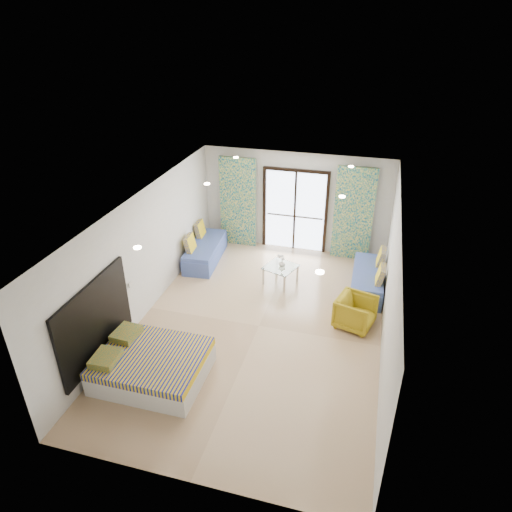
% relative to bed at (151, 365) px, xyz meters
% --- Properties ---
extents(floor, '(5.00, 7.50, 0.01)m').
position_rel_bed_xyz_m(floor, '(1.48, 1.97, -0.27)').
color(floor, tan).
rests_on(floor, ground).
extents(ceiling, '(5.00, 7.50, 0.01)m').
position_rel_bed_xyz_m(ceiling, '(1.48, 1.97, 2.43)').
color(ceiling, silver).
rests_on(ceiling, ground).
extents(wall_back, '(5.00, 0.01, 2.70)m').
position_rel_bed_xyz_m(wall_back, '(1.48, 5.72, 1.08)').
color(wall_back, silver).
rests_on(wall_back, ground).
extents(wall_front, '(5.00, 0.01, 2.70)m').
position_rel_bed_xyz_m(wall_front, '(1.48, -1.78, 1.08)').
color(wall_front, silver).
rests_on(wall_front, ground).
extents(wall_left, '(0.01, 7.50, 2.70)m').
position_rel_bed_xyz_m(wall_left, '(-1.02, 1.97, 1.08)').
color(wall_left, silver).
rests_on(wall_left, ground).
extents(wall_right, '(0.01, 7.50, 2.70)m').
position_rel_bed_xyz_m(wall_right, '(3.98, 1.97, 1.08)').
color(wall_right, silver).
rests_on(wall_right, ground).
extents(balcony_door, '(1.76, 0.08, 2.28)m').
position_rel_bed_xyz_m(balcony_door, '(1.48, 5.69, 0.99)').
color(balcony_door, black).
rests_on(balcony_door, floor).
extents(balcony_rail, '(1.52, 0.03, 0.04)m').
position_rel_bed_xyz_m(balcony_rail, '(1.48, 5.70, 0.68)').
color(balcony_rail, '#595451').
rests_on(balcony_rail, balcony_door).
extents(curtain_left, '(1.00, 0.10, 2.50)m').
position_rel_bed_xyz_m(curtain_left, '(-0.07, 5.54, 0.98)').
color(curtain_left, beige).
rests_on(curtain_left, floor).
extents(curtain_right, '(1.00, 0.10, 2.50)m').
position_rel_bed_xyz_m(curtain_right, '(3.03, 5.54, 0.98)').
color(curtain_right, beige).
rests_on(curtain_right, floor).
extents(downlight_a, '(0.12, 0.12, 0.02)m').
position_rel_bed_xyz_m(downlight_a, '(0.08, -0.03, 2.40)').
color(downlight_a, '#FFE0B2').
rests_on(downlight_a, ceiling).
extents(downlight_b, '(0.12, 0.12, 0.02)m').
position_rel_bed_xyz_m(downlight_b, '(2.88, -0.03, 2.40)').
color(downlight_b, '#FFE0B2').
rests_on(downlight_b, ceiling).
extents(downlight_c, '(0.12, 0.12, 0.02)m').
position_rel_bed_xyz_m(downlight_c, '(0.08, 2.97, 2.40)').
color(downlight_c, '#FFE0B2').
rests_on(downlight_c, ceiling).
extents(downlight_d, '(0.12, 0.12, 0.02)m').
position_rel_bed_xyz_m(downlight_d, '(2.88, 2.97, 2.40)').
color(downlight_d, '#FFE0B2').
rests_on(downlight_d, ceiling).
extents(downlight_e, '(0.12, 0.12, 0.02)m').
position_rel_bed_xyz_m(downlight_e, '(0.08, 4.97, 2.40)').
color(downlight_e, '#FFE0B2').
rests_on(downlight_e, ceiling).
extents(downlight_f, '(0.12, 0.12, 0.02)m').
position_rel_bed_xyz_m(downlight_f, '(2.88, 4.97, 2.40)').
color(downlight_f, '#FFE0B2').
rests_on(downlight_f, ceiling).
extents(headboard, '(0.06, 2.10, 1.50)m').
position_rel_bed_xyz_m(headboard, '(-0.98, -0.00, 0.78)').
color(headboard, black).
rests_on(headboard, floor).
extents(switch_plate, '(0.02, 0.10, 0.10)m').
position_rel_bed_xyz_m(switch_plate, '(-0.99, 1.25, 0.78)').
color(switch_plate, silver).
rests_on(switch_plate, wall_left).
extents(bed, '(1.87, 1.52, 0.64)m').
position_rel_bed_xyz_m(bed, '(0.00, 0.00, 0.00)').
color(bed, silver).
rests_on(bed, floor).
extents(daybed_left, '(0.86, 1.90, 0.91)m').
position_rel_bed_xyz_m(daybed_left, '(-0.64, 4.35, 0.01)').
color(daybed_left, '#445AA3').
rests_on(daybed_left, floor).
extents(daybed_right, '(0.74, 1.84, 0.90)m').
position_rel_bed_xyz_m(daybed_right, '(3.59, 4.01, 0.01)').
color(daybed_right, '#445AA3').
rests_on(daybed_right, floor).
extents(coffee_table, '(0.88, 0.88, 0.79)m').
position_rel_bed_xyz_m(coffee_table, '(1.53, 3.77, 0.14)').
color(coffee_table, silver).
rests_on(coffee_table, floor).
extents(vase, '(0.20, 0.20, 0.16)m').
position_rel_bed_xyz_m(vase, '(1.56, 3.79, 0.26)').
color(vase, white).
rests_on(vase, coffee_table).
extents(armchair, '(0.86, 0.90, 0.76)m').
position_rel_bed_xyz_m(armchair, '(3.40, 2.51, 0.11)').
color(armchair, '#A28915').
rests_on(armchair, floor).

